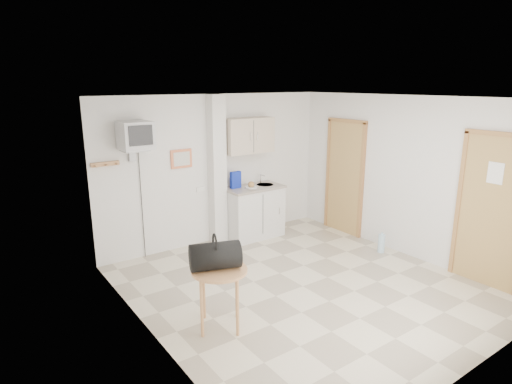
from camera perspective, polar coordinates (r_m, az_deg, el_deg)
ground at (r=5.97m, az=6.26°, el=-12.39°), size 4.50×4.50×0.00m
room_envelope at (r=5.68m, az=7.90°, el=2.64°), size 4.24×4.54×2.55m
kitchenette at (r=7.49m, az=-0.50°, el=-0.08°), size 1.03×0.58×2.10m
crt_television at (r=6.37m, az=-15.78°, el=7.15°), size 0.44×0.45×2.15m
round_table at (r=4.81m, az=-4.89°, el=-11.25°), size 0.62×0.62×0.70m
duffel_bag at (r=4.72m, az=-5.47°, el=-8.45°), size 0.62×0.47×0.41m
water_bottle at (r=7.27m, az=16.38°, el=-6.58°), size 0.11×0.11×0.34m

